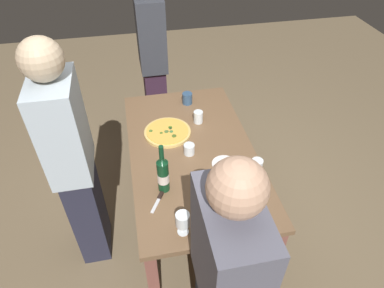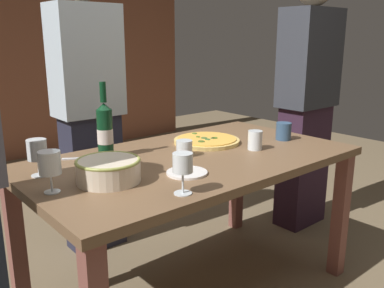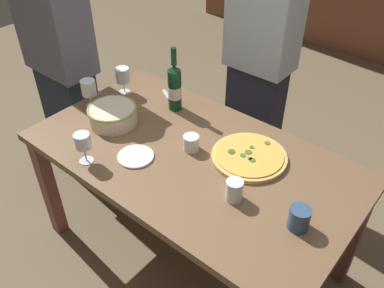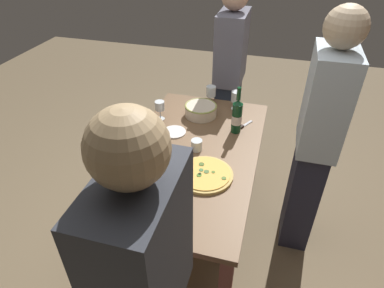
# 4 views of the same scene
# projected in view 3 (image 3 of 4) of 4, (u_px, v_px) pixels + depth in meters

# --- Properties ---
(ground_plane) EXTENTS (8.00, 8.00, 0.00)m
(ground_plane) POSITION_uv_depth(u_px,v_px,m) (192.00, 251.00, 2.43)
(ground_plane) COLOR brown
(dining_table) EXTENTS (1.60, 0.90, 0.75)m
(dining_table) POSITION_uv_depth(u_px,v_px,m) (192.00, 168.00, 2.02)
(dining_table) COLOR brown
(dining_table) RESTS_ON ground
(pizza) EXTENTS (0.36, 0.36, 0.03)m
(pizza) POSITION_uv_depth(u_px,v_px,m) (249.00, 156.00, 1.93)
(pizza) COLOR #D9B664
(pizza) RESTS_ON dining_table
(serving_bowl) EXTENTS (0.26, 0.26, 0.09)m
(serving_bowl) POSITION_uv_depth(u_px,v_px,m) (113.00, 114.00, 2.14)
(serving_bowl) COLOR beige
(serving_bowl) RESTS_ON dining_table
(wine_bottle) EXTENTS (0.08, 0.08, 0.36)m
(wine_bottle) POSITION_uv_depth(u_px,v_px,m) (175.00, 87.00, 2.20)
(wine_bottle) COLOR #0F3A1E
(wine_bottle) RESTS_ON dining_table
(wine_glass_near_pizza) EXTENTS (0.07, 0.07, 0.16)m
(wine_glass_near_pizza) POSITION_uv_depth(u_px,v_px,m) (83.00, 142.00, 1.86)
(wine_glass_near_pizza) COLOR white
(wine_glass_near_pizza) RESTS_ON dining_table
(wine_glass_by_bottle) EXTENTS (0.08, 0.08, 0.16)m
(wine_glass_by_bottle) POSITION_uv_depth(u_px,v_px,m) (123.00, 76.00, 2.35)
(wine_glass_by_bottle) COLOR white
(wine_glass_by_bottle) RESTS_ON dining_table
(wine_glass_far_left) EXTENTS (0.08, 0.08, 0.16)m
(wine_glass_far_left) POSITION_uv_depth(u_px,v_px,m) (89.00, 88.00, 2.24)
(wine_glass_far_left) COLOR white
(wine_glass_far_left) RESTS_ON dining_table
(cup_amber) EXTENTS (0.09, 0.09, 0.10)m
(cup_amber) POSITION_uv_depth(u_px,v_px,m) (299.00, 218.00, 1.58)
(cup_amber) COLOR #324F6F
(cup_amber) RESTS_ON dining_table
(cup_ceramic) EXTENTS (0.08, 0.08, 0.08)m
(cup_ceramic) POSITION_uv_depth(u_px,v_px,m) (191.00, 143.00, 1.97)
(cup_ceramic) COLOR white
(cup_ceramic) RESTS_ON dining_table
(cup_spare) EXTENTS (0.07, 0.07, 0.10)m
(cup_spare) POSITION_uv_depth(u_px,v_px,m) (234.00, 190.00, 1.70)
(cup_spare) COLOR white
(cup_spare) RESTS_ON dining_table
(side_plate) EXTENTS (0.18, 0.18, 0.01)m
(side_plate) POSITION_uv_depth(u_px,v_px,m) (136.00, 156.00, 1.94)
(side_plate) COLOR white
(side_plate) RESTS_ON dining_table
(pizza_knife) EXTENTS (0.16, 0.10, 0.02)m
(pizza_knife) POSITION_uv_depth(u_px,v_px,m) (169.00, 99.00, 2.35)
(pizza_knife) COLOR silver
(pizza_knife) RESTS_ON dining_table
(person_host) EXTENTS (0.39, 0.24, 1.74)m
(person_host) POSITION_uv_depth(u_px,v_px,m) (260.00, 61.00, 2.43)
(person_host) COLOR #252638
(person_host) RESTS_ON ground
(person_guest_right) EXTENTS (0.44, 0.24, 1.66)m
(person_guest_right) POSITION_uv_depth(u_px,v_px,m) (62.00, 66.00, 2.50)
(person_guest_right) COLOR #222B3D
(person_guest_right) RESTS_ON ground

